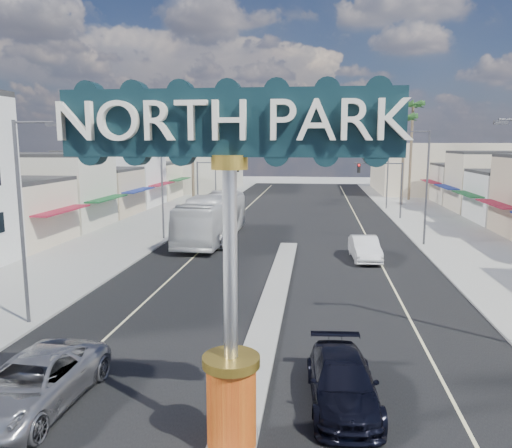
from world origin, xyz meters
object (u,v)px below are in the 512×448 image
(traffic_signal_left, at_px, (214,177))
(palm_right_mid, at_px, (405,122))
(gateway_sign, at_px, (230,230))
(streetlight_l_mid, at_px, (164,179))
(streetlight_r_mid, at_px, (425,182))
(streetlight_l_far, at_px, (217,167))
(city_bus, at_px, (212,218))
(traffic_signal_right, at_px, (384,179))
(car_parked_right, at_px, (365,248))
(streetlight_l_near, at_px, (24,213))
(streetlight_r_far, at_px, (386,168))
(car_parked_left, at_px, (219,236))
(suv_right, at_px, (342,382))
(palm_right_far, at_px, (413,111))
(palm_left_far, at_px, (192,114))
(suv_left, at_px, (32,384))

(traffic_signal_left, height_order, palm_right_mid, palm_right_mid)
(gateway_sign, distance_m, traffic_signal_left, 43.04)
(streetlight_l_mid, distance_m, streetlight_r_mid, 20.87)
(streetlight_l_far, bearing_deg, city_bus, -79.63)
(traffic_signal_right, distance_m, car_parked_right, 20.09)
(traffic_signal_left, bearing_deg, streetlight_l_near, -92.10)
(traffic_signal_left, relative_size, traffic_signal_right, 1.00)
(streetlight_l_near, xyz_separation_m, palm_right_mid, (23.43, 46.00, 5.54))
(streetlight_l_mid, bearing_deg, streetlight_l_near, -90.00)
(streetlight_r_far, relative_size, car_parked_left, 1.95)
(traffic_signal_right, bearing_deg, car_parked_right, -100.73)
(city_bus, bearing_deg, streetlight_l_far, 102.10)
(gateway_sign, bearing_deg, car_parked_right, 76.31)
(palm_right_mid, relative_size, suv_right, 2.41)
(traffic_signal_left, relative_size, streetlight_r_mid, 0.67)
(streetlight_l_near, height_order, streetlight_r_far, same)
(traffic_signal_right, height_order, streetlight_l_near, streetlight_l_near)
(palm_right_far, height_order, car_parked_right, palm_right_far)
(traffic_signal_right, distance_m, streetlight_l_far, 21.20)
(palm_left_far, height_order, palm_right_mid, palm_left_far)
(traffic_signal_right, distance_m, city_bus, 20.95)
(streetlight_l_mid, xyz_separation_m, streetlight_l_far, (0.00, 22.00, 0.00))
(palm_left_far, height_order, car_parked_right, palm_left_far)
(streetlight_r_far, bearing_deg, suv_right, -98.91)
(car_parked_left, bearing_deg, streetlight_r_far, 48.68)
(streetlight_r_mid, height_order, suv_right, streetlight_r_mid)
(streetlight_r_far, distance_m, palm_left_far, 24.38)
(traffic_signal_right, xyz_separation_m, suv_right, (-6.17, -39.28, -3.55))
(suv_left, xyz_separation_m, suv_right, (9.39, 1.42, -0.08))
(palm_right_mid, bearing_deg, car_parked_right, -103.41)
(traffic_signal_left, height_order, suv_right, traffic_signal_left)
(streetlight_r_mid, bearing_deg, streetlight_l_far, 133.48)
(streetlight_r_far, xyz_separation_m, car_parked_left, (-15.93, -23.83, -4.28))
(streetlight_l_mid, bearing_deg, suv_right, -61.99)
(streetlight_r_mid, relative_size, palm_right_far, 0.64)
(car_parked_left, xyz_separation_m, car_parked_right, (11.00, -3.62, 0.03))
(streetlight_l_far, height_order, streetlight_r_mid, same)
(streetlight_l_near, relative_size, suv_left, 1.55)
(palm_left_far, height_order, suv_left, palm_left_far)
(streetlight_l_near, bearing_deg, streetlight_l_mid, 90.00)
(traffic_signal_right, bearing_deg, palm_right_mid, 72.37)
(streetlight_r_mid, xyz_separation_m, car_parked_right, (-4.93, -5.45, -4.25))
(gateway_sign, relative_size, suv_right, 1.82)
(gateway_sign, relative_size, palm_right_far, 0.65)
(car_parked_left, bearing_deg, traffic_signal_right, 39.58)
(streetlight_r_far, height_order, city_bus, streetlight_r_far)
(gateway_sign, distance_m, traffic_signal_right, 43.04)
(palm_left_far, xyz_separation_m, car_parked_right, (18.50, -25.45, -10.68))
(traffic_signal_left, height_order, streetlight_l_far, streetlight_l_far)
(streetlight_r_mid, distance_m, palm_right_far, 33.14)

